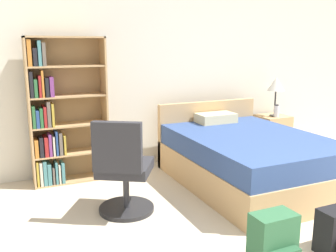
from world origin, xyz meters
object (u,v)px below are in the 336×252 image
(bed, at_px, (246,158))
(nightstand, at_px, (272,134))
(backpack_green, at_px, (274,244))
(water_bottle, at_px, (277,111))
(bookshelf, at_px, (58,115))
(table_lamp, at_px, (276,85))
(office_chair, at_px, (123,172))

(bed, xyz_separation_m, nightstand, (1.09, 0.88, -0.02))
(backpack_green, bearing_deg, nightstand, 51.03)
(water_bottle, bearing_deg, nightstand, 77.80)
(bookshelf, bearing_deg, nightstand, -0.83)
(water_bottle, bearing_deg, backpack_green, -129.87)
(bed, relative_size, table_lamp, 3.55)
(bookshelf, relative_size, backpack_green, 3.92)
(bed, bearing_deg, table_lamp, 37.73)
(backpack_green, bearing_deg, bookshelf, 114.42)
(bed, height_order, backpack_green, bed)
(nightstand, xyz_separation_m, backpack_green, (-1.95, -2.41, -0.08))
(bed, height_order, water_bottle, bed)
(bookshelf, distance_m, bed, 2.24)
(bookshelf, bearing_deg, backpack_green, -65.58)
(office_chair, bearing_deg, backpack_green, -61.69)
(office_chair, xyz_separation_m, nightstand, (2.66, 1.10, -0.15))
(nightstand, bearing_deg, water_bottle, -102.20)
(office_chair, xyz_separation_m, table_lamp, (2.66, 1.07, 0.59))
(bed, bearing_deg, bookshelf, 154.97)
(office_chair, distance_m, table_lamp, 2.93)
(bed, bearing_deg, nightstand, 38.76)
(bookshelf, bearing_deg, table_lamp, -1.44)
(backpack_green, bearing_deg, table_lamp, 50.66)
(bed, xyz_separation_m, table_lamp, (1.09, 0.85, 0.72))
(table_lamp, bearing_deg, backpack_green, -129.34)
(nightstand, relative_size, water_bottle, 3.09)
(bookshelf, relative_size, table_lamp, 2.98)
(bed, height_order, nightstand, bed)
(bed, xyz_separation_m, backpack_green, (-0.86, -1.54, -0.10))
(bookshelf, height_order, nightstand, bookshelf)
(bed, distance_m, table_lamp, 1.56)
(bookshelf, xyz_separation_m, bed, (1.98, -0.92, -0.50))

